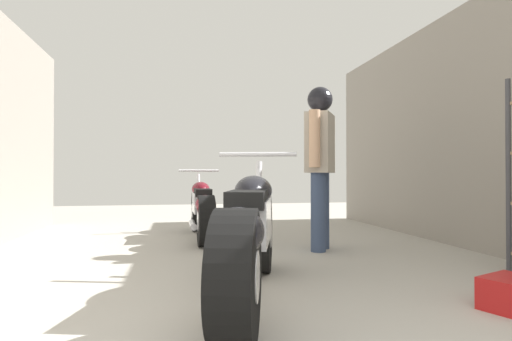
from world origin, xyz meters
TOP-DOWN VIEW (x-y plane):
  - ground_plane at (0.00, 3.29)m, footprint 15.80×15.80m
  - garage_partition_right at (2.64, 3.29)m, footprint 0.08×7.24m
  - motorcycle_maroon_cruiser at (-0.09, 2.24)m, footprint 0.88×2.15m
  - motorcycle_black_naked at (-0.25, 4.95)m, footprint 0.58×1.94m
  - mechanic_in_blue at (0.99, 3.88)m, footprint 0.46×0.66m
  - red_toolbox at (1.46, 1.76)m, footprint 0.41×0.35m

SIDE VIEW (x-z plane):
  - ground_plane at x=0.00m, z-range 0.00..0.00m
  - red_toolbox at x=1.46m, z-range 0.00..0.20m
  - motorcycle_black_naked at x=-0.25m, z-range -0.07..0.84m
  - motorcycle_maroon_cruiser at x=-0.09m, z-range -0.08..0.94m
  - mechanic_in_blue at x=0.99m, z-range 0.18..1.98m
  - garage_partition_right at x=2.64m, z-range 0.00..2.76m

